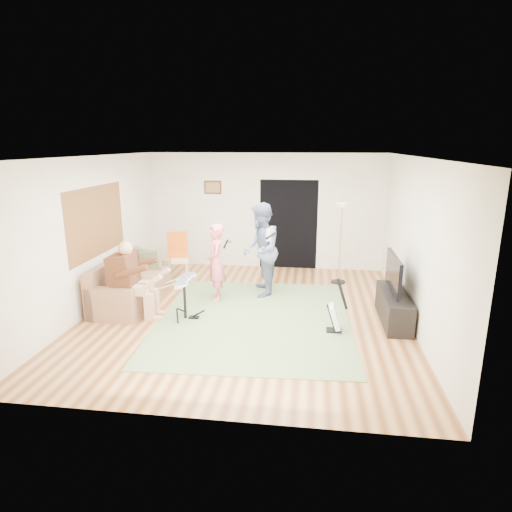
{
  "coord_description": "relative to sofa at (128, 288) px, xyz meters",
  "views": [
    {
      "loc": [
        1.09,
        -6.93,
        2.91
      ],
      "look_at": [
        0.13,
        0.3,
        0.98
      ],
      "focal_mm": 30.0,
      "sensor_mm": 36.0,
      "label": 1
    }
  ],
  "objects": [
    {
      "name": "floor",
      "position": [
        2.29,
        -0.3,
        -0.28
      ],
      "size": [
        6.0,
        6.0,
        0.0
      ],
      "primitive_type": "plane",
      "color": "brown",
      "rests_on": "ground"
    },
    {
      "name": "walls",
      "position": [
        2.29,
        -0.3,
        1.07
      ],
      "size": [
        5.5,
        6.0,
        2.7
      ],
      "primitive_type": null,
      "color": "white",
      "rests_on": "floor"
    },
    {
      "name": "ceiling",
      "position": [
        2.29,
        -0.3,
        2.42
      ],
      "size": [
        6.0,
        6.0,
        0.0
      ],
      "primitive_type": "plane",
      "rotation": [
        3.14,
        0.0,
        0.0
      ],
      "color": "white",
      "rests_on": "walls"
    },
    {
      "name": "window_blinds",
      "position": [
        -0.45,
        -0.1,
        1.27
      ],
      "size": [
        0.0,
        2.05,
        2.05
      ],
      "primitive_type": "plane",
      "rotation": [
        1.57,
        0.0,
        1.57
      ],
      "color": "brown",
      "rests_on": "walls"
    },
    {
      "name": "doorway",
      "position": [
        2.84,
        2.69,
        0.77
      ],
      "size": [
        2.1,
        0.0,
        2.1
      ],
      "primitive_type": "plane",
      "rotation": [
        1.57,
        0.0,
        0.0
      ],
      "color": "black",
      "rests_on": "walls"
    },
    {
      "name": "picture_frame",
      "position": [
        1.04,
        2.69,
        1.62
      ],
      "size": [
        0.42,
        0.03,
        0.32
      ],
      "primitive_type": "cube",
      "color": "#3F2314",
      "rests_on": "walls"
    },
    {
      "name": "area_rug",
      "position": [
        2.47,
        -0.52,
        -0.27
      ],
      "size": [
        3.35,
        3.92,
        0.02
      ],
      "primitive_type": "cube",
      "rotation": [
        0.0,
        0.0,
        0.05
      ],
      "color": "#647F4D",
      "rests_on": "floor"
    },
    {
      "name": "sofa",
      "position": [
        0.0,
        0.0,
        0.0
      ],
      "size": [
        0.85,
        2.05,
        0.83
      ],
      "color": "#8B6345",
      "rests_on": "floor"
    },
    {
      "name": "drummer",
      "position": [
        0.42,
        -0.65,
        0.24
      ],
      "size": [
        0.86,
        0.48,
        1.33
      ],
      "color": "#552C18",
      "rests_on": "sofa"
    },
    {
      "name": "drum_kit",
      "position": [
        1.29,
        -0.65,
        0.05
      ],
      "size": [
        0.4,
        0.72,
        0.74
      ],
      "color": "black",
      "rests_on": "floor"
    },
    {
      "name": "singer",
      "position": [
        1.62,
        0.33,
        0.46
      ],
      "size": [
        0.49,
        0.61,
        1.47
      ],
      "primitive_type": "imported",
      "rotation": [
        0.0,
        0.0,
        -1.28
      ],
      "color": "#F36A79",
      "rests_on": "floor"
    },
    {
      "name": "microphone",
      "position": [
        1.82,
        0.33,
        0.82
      ],
      "size": [
        0.06,
        0.06,
        0.24
      ],
      "primitive_type": null,
      "color": "black",
      "rests_on": "singer"
    },
    {
      "name": "guitarist",
      "position": [
        2.42,
        0.72,
        0.63
      ],
      "size": [
        0.8,
        0.97,
        1.82
      ],
      "primitive_type": "imported",
      "rotation": [
        0.0,
        0.0,
        -1.44
      ],
      "color": "slate",
      "rests_on": "floor"
    },
    {
      "name": "guitar_held",
      "position": [
        2.62,
        0.72,
        0.96
      ],
      "size": [
        0.25,
        0.61,
        0.26
      ],
      "primitive_type": null,
      "rotation": [
        0.0,
        0.0,
        -0.22
      ],
      "color": "silver",
      "rests_on": "guitarist"
    },
    {
      "name": "guitar_spare",
      "position": [
        3.8,
        -0.85,
        -0.02
      ],
      "size": [
        0.32,
        0.29,
        0.89
      ],
      "color": "black",
      "rests_on": "floor"
    },
    {
      "name": "torchiere_lamp",
      "position": [
        3.99,
        1.68,
        0.9
      ],
      "size": [
        0.31,
        0.31,
        1.71
      ],
      "color": "black",
      "rests_on": "floor"
    },
    {
      "name": "dining_chair",
      "position": [
        0.56,
        1.32,
        0.1
      ],
      "size": [
        0.55,
        0.57,
        1.06
      ],
      "rotation": [
        0.0,
        0.0,
        0.25
      ],
      "color": "beige",
      "rests_on": "floor"
    },
    {
      "name": "tv_cabinet",
      "position": [
        4.79,
        -0.3,
        -0.03
      ],
      "size": [
        0.4,
        1.4,
        0.5
      ],
      "primitive_type": "cube",
      "color": "black",
      "rests_on": "floor"
    },
    {
      "name": "television",
      "position": [
        4.74,
        -0.3,
        0.57
      ],
      "size": [
        0.06,
        1.13,
        0.59
      ],
      "primitive_type": "cube",
      "color": "black",
      "rests_on": "tv_cabinet"
    }
  ]
}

